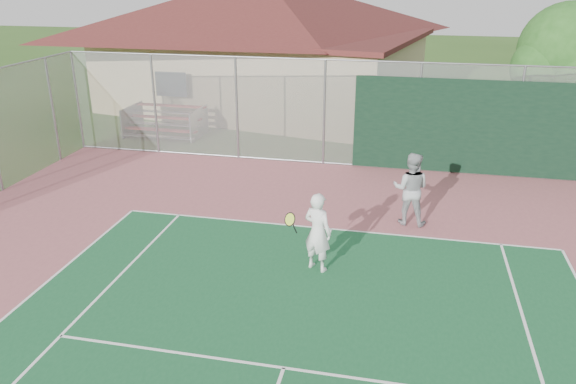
% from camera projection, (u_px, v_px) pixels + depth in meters
% --- Properties ---
extents(back_fence, '(20.08, 0.11, 3.53)m').
position_uv_depth(back_fence, '(421.00, 121.00, 17.86)').
color(back_fence, gray).
rests_on(back_fence, ground).
extents(clubhouse, '(16.35, 12.54, 6.34)m').
position_uv_depth(clubhouse, '(263.00, 38.00, 26.04)').
color(clubhouse, tan).
rests_on(clubhouse, ground).
extents(bleachers, '(3.05, 1.88, 1.12)m').
position_uv_depth(bleachers, '(165.00, 121.00, 22.22)').
color(bleachers, '#A93127').
rests_on(bleachers, ground).
extents(tree, '(3.83, 3.63, 5.35)m').
position_uv_depth(tree, '(570.00, 55.00, 18.71)').
color(tree, '#3A2415').
rests_on(tree, ground).
extents(player_white_front, '(1.15, 0.84, 1.78)m').
position_uv_depth(player_white_front, '(317.00, 233.00, 12.03)').
color(player_white_front, silver).
rests_on(player_white_front, ground).
extents(player_grey_back, '(1.00, 0.82, 1.90)m').
position_uv_depth(player_grey_back, '(411.00, 190.00, 14.25)').
color(player_grey_back, '#A0A3A5').
rests_on(player_grey_back, ground).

